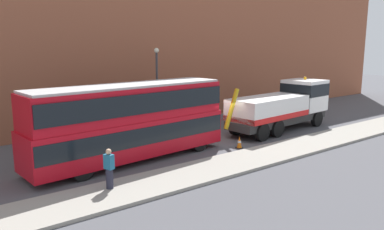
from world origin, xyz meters
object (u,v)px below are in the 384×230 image
object	(u,v)px
traffic_cone_near_bus	(239,143)
street_lamp	(157,81)
double_decker_bus	(131,119)
recovery_tow_truck	(283,105)
pedestrian_onlooker	(109,169)

from	to	relation	value
traffic_cone_near_bus	street_lamp	size ratio (longest dim) A/B	0.12
traffic_cone_near_bus	street_lamp	world-z (taller)	street_lamp
double_decker_bus	traffic_cone_near_bus	xyz separation A→B (m)	(6.23, -1.73, -1.89)
traffic_cone_near_bus	street_lamp	bearing A→B (deg)	97.37
recovery_tow_truck	street_lamp	xyz separation A→B (m)	(-6.99, 5.76, 1.71)
double_decker_bus	traffic_cone_near_bus	bearing A→B (deg)	-20.26
pedestrian_onlooker	street_lamp	xyz separation A→B (m)	(8.06, 9.13, 2.49)
recovery_tow_truck	street_lamp	bearing A→B (deg)	135.73
recovery_tow_truck	street_lamp	size ratio (longest dim) A/B	1.75
double_decker_bus	traffic_cone_near_bus	distance (m)	6.74
double_decker_bus	street_lamp	size ratio (longest dim) A/B	1.92
pedestrian_onlooker	street_lamp	size ratio (longest dim) A/B	0.29
traffic_cone_near_bus	recovery_tow_truck	bearing A→B (deg)	16.38
traffic_cone_near_bus	street_lamp	xyz separation A→B (m)	(-0.97, 7.53, 3.13)
double_decker_bus	recovery_tow_truck	bearing A→B (deg)	-4.58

